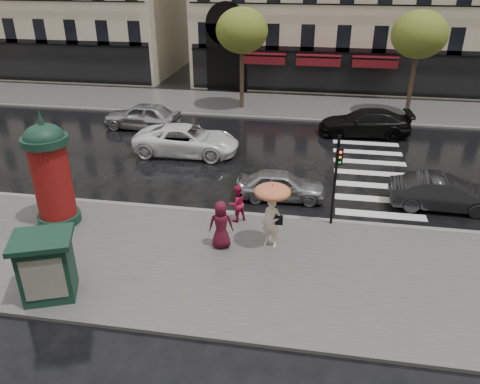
% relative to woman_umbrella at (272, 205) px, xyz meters
% --- Properties ---
extents(ground, '(160.00, 160.00, 0.00)m').
position_rel_woman_umbrella_xyz_m(ground, '(-1.87, -0.86, -1.72)').
color(ground, black).
rests_on(ground, ground).
extents(near_sidewalk, '(90.00, 7.00, 0.12)m').
position_rel_woman_umbrella_xyz_m(near_sidewalk, '(-1.87, -1.36, -1.66)').
color(near_sidewalk, '#474744').
rests_on(near_sidewalk, ground).
extents(far_sidewalk, '(90.00, 6.00, 0.12)m').
position_rel_woman_umbrella_xyz_m(far_sidewalk, '(-1.87, 18.14, -1.66)').
color(far_sidewalk, '#474744').
rests_on(far_sidewalk, ground).
extents(near_kerb, '(90.00, 0.25, 0.14)m').
position_rel_woman_umbrella_xyz_m(near_kerb, '(-1.87, 2.14, -1.65)').
color(near_kerb, slate).
rests_on(near_kerb, ground).
extents(far_kerb, '(90.00, 0.25, 0.14)m').
position_rel_woman_umbrella_xyz_m(far_kerb, '(-1.87, 15.14, -1.65)').
color(far_kerb, slate).
rests_on(far_kerb, ground).
extents(zebra_crossing, '(3.60, 11.75, 0.01)m').
position_rel_woman_umbrella_xyz_m(zebra_crossing, '(4.13, 8.74, -1.71)').
color(zebra_crossing, silver).
rests_on(zebra_crossing, ground).
extents(tree_far_left, '(3.40, 3.40, 6.64)m').
position_rel_woman_umbrella_xyz_m(tree_far_left, '(-3.87, 17.14, 3.45)').
color(tree_far_left, '#38281C').
rests_on(tree_far_left, ground).
extents(tree_far_right, '(3.40, 3.40, 6.64)m').
position_rel_woman_umbrella_xyz_m(tree_far_right, '(7.13, 17.14, 3.45)').
color(tree_far_right, '#38281C').
rests_on(tree_far_right, ground).
extents(woman_umbrella, '(1.26, 1.26, 2.43)m').
position_rel_woman_umbrella_xyz_m(woman_umbrella, '(0.00, 0.00, 0.00)').
color(woman_umbrella, beige).
rests_on(woman_umbrella, near_sidewalk).
extents(woman_red, '(0.92, 0.90, 1.49)m').
position_rel_woman_umbrella_xyz_m(woman_red, '(-1.50, 1.54, -0.85)').
color(woman_red, '#B51640').
rests_on(woman_red, near_sidewalk).
extents(man_burgundy, '(0.95, 0.71, 1.76)m').
position_rel_woman_umbrella_xyz_m(man_burgundy, '(-1.72, -0.38, -0.72)').
color(man_burgundy, '#4E0F1F').
rests_on(man_burgundy, near_sidewalk).
extents(morris_column, '(1.65, 1.65, 4.45)m').
position_rel_woman_umbrella_xyz_m(morris_column, '(-8.28, 0.33, 0.53)').
color(morris_column, '#133124').
rests_on(morris_column, near_sidewalk).
extents(traffic_light, '(0.26, 0.35, 3.56)m').
position_rel_woman_umbrella_xyz_m(traffic_light, '(2.15, 1.87, 0.56)').
color(traffic_light, black).
rests_on(traffic_light, near_sidewalk).
extents(newsstand, '(2.10, 1.95, 2.05)m').
position_rel_woman_umbrella_xyz_m(newsstand, '(-6.24, -3.86, -0.55)').
color(newsstand, '#133124').
rests_on(newsstand, near_sidewalk).
extents(car_silver, '(3.87, 1.75, 1.29)m').
position_rel_woman_umbrella_xyz_m(car_silver, '(-0.01, 3.94, -1.08)').
color(car_silver, '#9E9EA3').
rests_on(car_silver, ground).
extents(car_darkgrey, '(4.26, 1.57, 1.39)m').
position_rel_woman_umbrella_xyz_m(car_darkgrey, '(6.64, 4.16, -1.02)').
color(car_darkgrey, black).
rests_on(car_darkgrey, ground).
extents(car_white, '(5.48, 2.53, 1.52)m').
position_rel_woman_umbrella_xyz_m(car_white, '(-5.37, 8.36, -0.96)').
color(car_white, white).
rests_on(car_white, ground).
extents(car_black, '(5.34, 2.40, 1.52)m').
position_rel_woman_umbrella_xyz_m(car_black, '(4.09, 12.95, -0.96)').
color(car_black, black).
rests_on(car_black, ground).
extents(car_far_silver, '(4.81, 2.23, 1.60)m').
position_rel_woman_umbrella_xyz_m(car_far_silver, '(-9.13, 11.93, -0.92)').
color(car_far_silver, '#A1A0A5').
rests_on(car_far_silver, ground).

